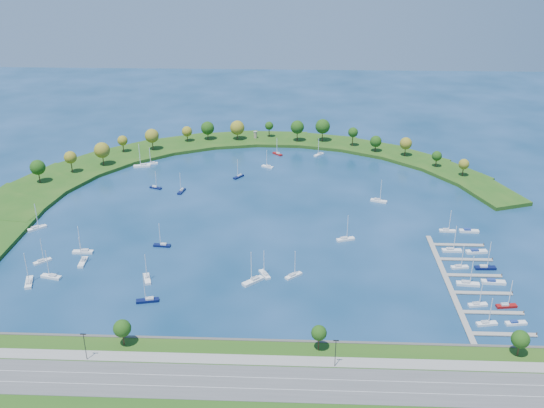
{
  "coord_description": "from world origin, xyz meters",
  "views": [
    {
      "loc": [
        16.41,
        -270.05,
        127.75
      ],
      "look_at": [
        5.0,
        5.0,
        4.0
      ],
      "focal_mm": 39.92,
      "sensor_mm": 36.0,
      "label": 1
    }
  ],
  "objects_px": {
    "moored_boat_3": "(265,274)",
    "docked_boat_6": "(460,266)",
    "moored_boat_0": "(83,251)",
    "docked_boat_9": "(476,251)",
    "docked_boat_0": "(487,323)",
    "docked_boat_7": "(485,267)",
    "docked_boat_4": "(468,283)",
    "docked_boat_10": "(447,230)",
    "moored_boat_5": "(294,275)",
    "docked_boat_1": "(516,323)",
    "moored_boat_16": "(319,154)",
    "moored_boat_8": "(156,187)",
    "docked_boat_2": "(478,304)",
    "moored_boat_15": "(83,261)",
    "docked_boat_3": "(506,305)",
    "moored_boat_12": "(379,200)",
    "moored_boat_20": "(239,176)",
    "moored_boat_1": "(37,228)",
    "moored_boat_10": "(51,276)",
    "moored_boat_17": "(345,239)",
    "moored_boat_11": "(268,166)",
    "moored_boat_18": "(29,282)",
    "moored_boat_7": "(142,165)",
    "harbor_tower": "(255,135)",
    "moored_boat_2": "(253,280)",
    "docked_boat_8": "(452,250)",
    "moored_boat_14": "(152,163)",
    "dock_system": "(467,284)",
    "moored_boat_21": "(147,278)",
    "moored_boat_19": "(42,261)",
    "moored_boat_4": "(181,191)",
    "docked_boat_5": "(493,282)",
    "moored_boat_13": "(148,300)"
  },
  "relations": [
    {
      "from": "moored_boat_1",
      "to": "moored_boat_7",
      "type": "bearing_deg",
      "value": 26.42
    },
    {
      "from": "docked_boat_2",
      "to": "docked_boat_0",
      "type": "bearing_deg",
      "value": -99.67
    },
    {
      "from": "moored_boat_5",
      "to": "moored_boat_19",
      "type": "xyz_separation_m",
      "value": [
        -106.65,
        7.4,
        -0.01
      ]
    },
    {
      "from": "moored_boat_7",
      "to": "docked_boat_2",
      "type": "bearing_deg",
      "value": 126.85
    },
    {
      "from": "moored_boat_3",
      "to": "moored_boat_12",
      "type": "distance_m",
      "value": 94.28
    },
    {
      "from": "docked_boat_1",
      "to": "moored_boat_3",
      "type": "bearing_deg",
      "value": 154.14
    },
    {
      "from": "docked_boat_2",
      "to": "docked_boat_10",
      "type": "height_order",
      "value": "docked_boat_10"
    },
    {
      "from": "docked_boat_7",
      "to": "moored_boat_10",
      "type": "bearing_deg",
      "value": -177.85
    },
    {
      "from": "moored_boat_2",
      "to": "moored_boat_0",
      "type": "bearing_deg",
      "value": -58.63
    },
    {
      "from": "docked_boat_3",
      "to": "docked_boat_4",
      "type": "height_order",
      "value": "docked_boat_4"
    },
    {
      "from": "moored_boat_15",
      "to": "docked_boat_0",
      "type": "distance_m",
      "value": 162.75
    },
    {
      "from": "moored_boat_20",
      "to": "moored_boat_1",
      "type": "bearing_deg",
      "value": -16.43
    },
    {
      "from": "moored_boat_14",
      "to": "docked_boat_0",
      "type": "height_order",
      "value": "docked_boat_0"
    },
    {
      "from": "moored_boat_21",
      "to": "docked_boat_9",
      "type": "distance_m",
      "value": 141.41
    },
    {
      "from": "moored_boat_2",
      "to": "moored_boat_18",
      "type": "xyz_separation_m",
      "value": [
        -89.23,
        -4.79,
        -0.02
      ]
    },
    {
      "from": "docked_boat_5",
      "to": "moored_boat_13",
      "type": "bearing_deg",
      "value": -169.14
    },
    {
      "from": "moored_boat_21",
      "to": "docked_boat_2",
      "type": "bearing_deg",
      "value": 65.11
    },
    {
      "from": "dock_system",
      "to": "docked_boat_9",
      "type": "relative_size",
      "value": 8.56
    },
    {
      "from": "docked_boat_0",
      "to": "docked_boat_9",
      "type": "relative_size",
      "value": 1.15
    },
    {
      "from": "moored_boat_12",
      "to": "docked_boat_1",
      "type": "distance_m",
      "value": 112.19
    },
    {
      "from": "docked_boat_1",
      "to": "moored_boat_7",
      "type": "bearing_deg",
      "value": 130.63
    },
    {
      "from": "docked_boat_0",
      "to": "docked_boat_7",
      "type": "xyz_separation_m",
      "value": [
        10.48,
        39.69,
        0.05
      ]
    },
    {
      "from": "moored_boat_3",
      "to": "moored_boat_16",
      "type": "relative_size",
      "value": 0.99
    },
    {
      "from": "docked_boat_6",
      "to": "docked_boat_7",
      "type": "distance_m",
      "value": 10.48
    },
    {
      "from": "moored_boat_10",
      "to": "moored_boat_17",
      "type": "bearing_deg",
      "value": -149.72
    },
    {
      "from": "moored_boat_3",
      "to": "docked_boat_8",
      "type": "height_order",
      "value": "docked_boat_8"
    },
    {
      "from": "moored_boat_20",
      "to": "docked_boat_3",
      "type": "distance_m",
      "value": 168.98
    },
    {
      "from": "moored_boat_11",
      "to": "docked_boat_1",
      "type": "relative_size",
      "value": 1.39
    },
    {
      "from": "docked_boat_6",
      "to": "moored_boat_15",
      "type": "bearing_deg",
      "value": 172.88
    },
    {
      "from": "moored_boat_10",
      "to": "docked_boat_2",
      "type": "xyz_separation_m",
      "value": [
        167.27,
        -13.17,
        -0.05
      ]
    },
    {
      "from": "moored_boat_1",
      "to": "moored_boat_16",
      "type": "distance_m",
      "value": 174.63
    },
    {
      "from": "moored_boat_0",
      "to": "docked_boat_9",
      "type": "xyz_separation_m",
      "value": [
        171.62,
        7.26,
        -0.24
      ]
    },
    {
      "from": "moored_boat_3",
      "to": "docked_boat_6",
      "type": "relative_size",
      "value": 1.04
    },
    {
      "from": "docked_boat_9",
      "to": "moored_boat_16",
      "type": "bearing_deg",
      "value": 110.36
    },
    {
      "from": "docked_boat_4",
      "to": "docked_boat_10",
      "type": "xyz_separation_m",
      "value": [
        2.43,
        47.15,
        -0.06
      ]
    },
    {
      "from": "moored_boat_15",
      "to": "docked_boat_10",
      "type": "distance_m",
      "value": 164.81
    },
    {
      "from": "docked_boat_2",
      "to": "moored_boat_4",
      "type": "bearing_deg",
      "value": 131.89
    },
    {
      "from": "moored_boat_16",
      "to": "docked_boat_2",
      "type": "xyz_separation_m",
      "value": [
        54.52,
        -165.7,
        -0.01
      ]
    },
    {
      "from": "docked_boat_3",
      "to": "dock_system",
      "type": "bearing_deg",
      "value": 117.17
    },
    {
      "from": "docked_boat_4",
      "to": "docked_boat_9",
      "type": "distance_m",
      "value": 28.91
    },
    {
      "from": "moored_boat_8",
      "to": "moored_boat_11",
      "type": "height_order",
      "value": "moored_boat_11"
    },
    {
      "from": "docked_boat_4",
      "to": "moored_boat_20",
      "type": "bearing_deg",
      "value": 137.24
    },
    {
      "from": "moored_boat_18",
      "to": "docked_boat_0",
      "type": "xyz_separation_m",
      "value": [
        174.46,
        -20.34,
        -0.07
      ]
    },
    {
      "from": "docked_boat_2",
      "to": "moored_boat_10",
      "type": "bearing_deg",
      "value": 165.85
    },
    {
      "from": "moored_boat_8",
      "to": "moored_boat_16",
      "type": "height_order",
      "value": "moored_boat_16"
    },
    {
      "from": "docked_boat_0",
      "to": "docked_boat_4",
      "type": "relative_size",
      "value": 0.84
    },
    {
      "from": "moored_boat_2",
      "to": "docked_boat_4",
      "type": "distance_m",
      "value": 85.21
    },
    {
      "from": "moored_boat_5",
      "to": "moored_boat_15",
      "type": "height_order",
      "value": "moored_boat_15"
    },
    {
      "from": "harbor_tower",
      "to": "docked_boat_2",
      "type": "height_order",
      "value": "docked_boat_2"
    },
    {
      "from": "moored_boat_5",
      "to": "docked_boat_1",
      "type": "height_order",
      "value": "moored_boat_5"
    }
  ]
}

